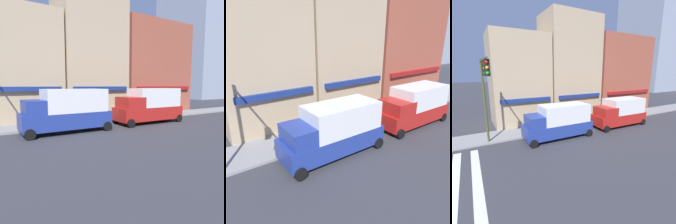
# 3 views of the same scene
# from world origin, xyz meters

# --- Properties ---
(storefront_row) EXTENTS (23.13, 5.30, 12.66)m
(storefront_row) POSITION_xyz_m (18.39, 11.50, 5.62)
(storefront_row) COLOR tan
(storefront_row) RESTS_ON ground_plane
(box_truck_blue) EXTENTS (6.22, 2.42, 3.04)m
(box_truck_blue) POSITION_xyz_m (11.45, 4.70, 1.59)
(box_truck_blue) COLOR navy
(box_truck_blue) RESTS_ON ground_plane
(box_truck_red) EXTENTS (6.25, 2.42, 3.04)m
(box_truck_red) POSITION_xyz_m (19.00, 4.70, 1.59)
(box_truck_red) COLOR #B21E19
(box_truck_red) RESTS_ON ground_plane
(pedestrian_orange_vest) EXTENTS (0.32, 0.32, 1.77)m
(pedestrian_orange_vest) POSITION_xyz_m (19.57, 6.91, 1.07)
(pedestrian_orange_vest) COLOR #23232D
(pedestrian_orange_vest) RESTS_ON sidewalk_left
(pedestrian_blue_shirt) EXTENTS (0.32, 0.32, 1.77)m
(pedestrian_blue_shirt) POSITION_xyz_m (23.90, 7.78, 1.07)
(pedestrian_blue_shirt) COLOR #23232D
(pedestrian_blue_shirt) RESTS_ON sidewalk_left
(fire_hydrant) EXTENTS (0.24, 0.24, 0.84)m
(fire_hydrant) POSITION_xyz_m (10.07, 6.40, 0.61)
(fire_hydrant) COLOR red
(fire_hydrant) RESTS_ON sidewalk_left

